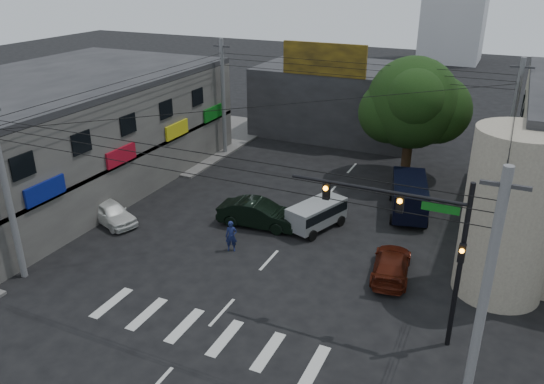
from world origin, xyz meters
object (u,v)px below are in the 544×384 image
Objects in this scene: traffic_gantry at (419,232)px; dark_sedan at (259,214)px; utility_pole_near_left at (7,192)px; utility_pole_far_right at (511,130)px; navy_van at (409,198)px; utility_pole_far_left at (223,98)px; traffic_officer at (231,236)px; white_compact at (111,212)px; street_tree at (412,103)px; utility_pole_near_right at (483,302)px; maroon_sedan at (391,264)px; silver_minivan at (317,216)px.

traffic_gantry reaches higher than dark_sedan.
traffic_gantry is at bearing -127.46° from dark_sedan.
utility_pole_near_left and utility_pole_far_right have the same top height.
utility_pole_far_right reaches higher than dark_sedan.
utility_pole_far_right reaches higher than navy_van.
navy_van is at bearing 43.89° from utility_pole_near_left.
traffic_officer is (8.20, -13.90, -3.73)m from utility_pole_far_left.
traffic_officer is (-0.05, -3.26, 0.07)m from dark_sedan.
white_compact is at bearing -90.00° from utility_pole_far_left.
utility_pole_near_right is at bearing -73.18° from street_tree.
white_compact is at bearing 106.79° from dark_sedan.
navy_van reaches higher than maroon_sedan.
white_compact is (-8.25, -3.32, -0.12)m from dark_sedan.
silver_minivan is (11.49, 4.43, 0.13)m from white_compact.
utility_pole_near_left is 1.00× the size of utility_pole_near_right.
silver_minivan is 5.47m from traffic_officer.
traffic_gantry is 1.67× the size of white_compact.
utility_pole_near_left is 29.35m from utility_pole_far_right.
utility_pole_near_right is 1.85× the size of dark_sedan.
traffic_gantry is at bearing -98.94° from utility_pole_far_right.
utility_pole_near_left and utility_pole_far_left have the same top height.
maroon_sedan is (16.66, 7.72, -3.97)m from utility_pole_near_left.
silver_minivan is (3.24, 1.10, 0.02)m from dark_sedan.
utility_pole_far_left is (-14.50, -1.00, -0.87)m from street_tree.
utility_pole_far_left reaches higher than silver_minivan.
utility_pole_near_left reaches higher than traffic_officer.
street_tree is at bearing 106.82° from utility_pole_near_right.
dark_sedan is (-10.07, 6.37, -4.03)m from traffic_gantry.
traffic_gantry is at bearing -117.53° from silver_minivan.
maroon_sedan is (-4.34, -12.78, -3.97)m from utility_pole_far_right.
street_tree is at bearing 56.00° from utility_pole_near_left.
white_compact is (0.00, 6.54, -3.92)m from utility_pole_near_left.
utility_pole_far_right is 1.85× the size of dark_sedan.
street_tree is 0.95× the size of utility_pole_far_left.
traffic_gantry is 12.67m from navy_van.
white_compact is 0.77× the size of navy_van.
dark_sedan is 9.47m from navy_van.
navy_van is (-5.04, 15.35, -3.55)m from utility_pole_near_right.
maroon_sedan is 2.62× the size of traffic_officer.
utility_pole_far_right is at bearing 0.00° from utility_pole_far_left.
traffic_officer is at bearing 152.70° from utility_pole_near_right.
utility_pole_near_right is (6.50, -21.50, -0.87)m from street_tree.
traffic_gantry is at bearing -79.70° from white_compact.
street_tree is at bearing 171.25° from utility_pole_far_right.
utility_pole_far_right is (6.50, -1.00, -0.87)m from street_tree.
utility_pole_near_right is at bearing 0.00° from utility_pole_near_left.
utility_pole_far_right is at bearing -24.89° from silver_minivan.
utility_pole_near_right is at bearing -87.56° from white_compact.
maroon_sedan is at bearing -15.48° from traffic_officer.
utility_pole_near_right reaches higher than silver_minivan.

